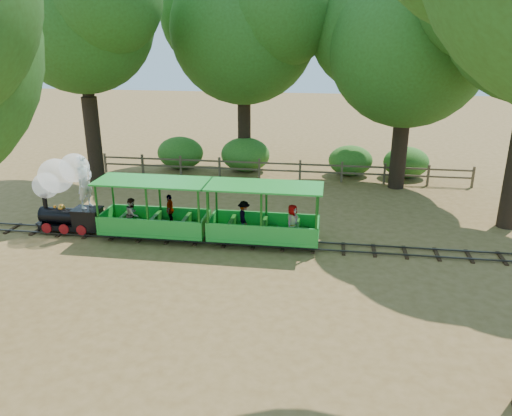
# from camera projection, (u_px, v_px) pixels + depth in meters

# --- Properties ---
(ground) EXTENTS (90.00, 90.00, 0.00)m
(ground) POSITION_uv_depth(u_px,v_px,m) (255.00, 244.00, 17.04)
(ground) COLOR olive
(ground) RESTS_ON ground
(track) EXTENTS (22.00, 1.00, 0.10)m
(track) POSITION_uv_depth(u_px,v_px,m) (255.00, 242.00, 17.02)
(track) COLOR #3F3D3A
(track) RESTS_ON ground
(locomotive) EXTENTS (2.57, 1.21, 2.96)m
(locomotive) POSITION_uv_depth(u_px,v_px,m) (64.00, 187.00, 17.51)
(locomotive) COLOR black
(locomotive) RESTS_ON ground
(carriage_front) EXTENTS (3.86, 1.58, 2.00)m
(carriage_front) POSITION_uv_depth(u_px,v_px,m) (153.00, 217.00, 17.26)
(carriage_front) COLOR green
(carriage_front) RESTS_ON track
(carriage_rear) EXTENTS (3.86, 1.58, 2.00)m
(carriage_rear) POSITION_uv_depth(u_px,v_px,m) (264.00, 223.00, 16.71)
(carriage_rear) COLOR green
(carriage_rear) RESTS_ON track
(oak_nw) EXTENTS (7.91, 6.96, 10.53)m
(oak_nw) POSITION_uv_depth(u_px,v_px,m) (80.00, 11.00, 21.36)
(oak_nw) COLOR #2D2116
(oak_nw) RESTS_ON ground
(oak_nc) EXTENTS (8.82, 7.76, 10.46)m
(oak_nc) POSITION_uv_depth(u_px,v_px,m) (243.00, 22.00, 23.84)
(oak_nc) COLOR #2D2116
(oak_nc) RESTS_ON ground
(oak_ne) EXTENTS (8.56, 7.53, 9.68)m
(oak_ne) POSITION_uv_depth(u_px,v_px,m) (409.00, 38.00, 21.14)
(oak_ne) COLOR #2D2116
(oak_ne) RESTS_ON ground
(fence) EXTENTS (18.10, 0.10, 1.00)m
(fence) POSITION_uv_depth(u_px,v_px,m) (280.00, 168.00, 24.30)
(fence) COLOR brown
(fence) RESTS_ON ground
(shrub_west) EXTENTS (2.44, 1.87, 1.69)m
(shrub_west) POSITION_uv_depth(u_px,v_px,m) (180.00, 153.00, 26.19)
(shrub_west) COLOR #2D6B1E
(shrub_west) RESTS_ON ground
(shrub_mid_w) EXTENTS (2.53, 1.94, 1.75)m
(shrub_mid_w) POSITION_uv_depth(u_px,v_px,m) (245.00, 155.00, 25.69)
(shrub_mid_w) COLOR #2D6B1E
(shrub_mid_w) RESTS_ON ground
(shrub_mid_e) EXTENTS (2.19, 1.68, 1.51)m
(shrub_mid_e) POSITION_uv_depth(u_px,v_px,m) (350.00, 161.00, 24.97)
(shrub_mid_e) COLOR #2D6B1E
(shrub_mid_e) RESTS_ON ground
(shrub_east) EXTENTS (2.22, 1.71, 1.54)m
(shrub_east) POSITION_uv_depth(u_px,v_px,m) (406.00, 162.00, 24.58)
(shrub_east) COLOR #2D6B1E
(shrub_east) RESTS_ON ground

